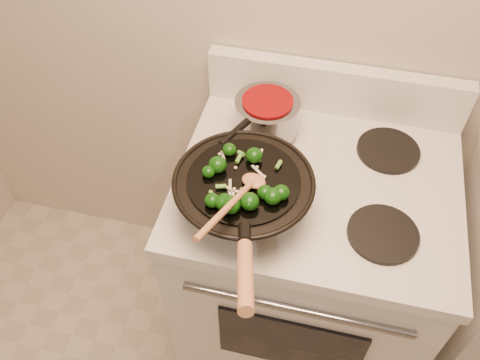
# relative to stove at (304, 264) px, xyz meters

# --- Properties ---
(stove) EXTENTS (0.78, 0.67, 1.08)m
(stove) POSITION_rel_stove_xyz_m (0.00, 0.00, 0.00)
(stove) COLOR white
(stove) RESTS_ON ground
(wok) EXTENTS (0.36, 0.58, 0.24)m
(wok) POSITION_rel_stove_xyz_m (-0.18, -0.16, 0.52)
(wok) COLOR black
(wok) RESTS_ON stove
(stirfry) EXTENTS (0.22, 0.23, 0.04)m
(stirfry) POSITION_rel_stove_xyz_m (-0.18, -0.19, 0.59)
(stirfry) COLOR #0C3808
(stirfry) RESTS_ON wok
(wooden_spoon) EXTENTS (0.12, 0.27, 0.08)m
(wooden_spoon) POSITION_rel_stove_xyz_m (-0.17, -0.23, 0.60)
(wooden_spoon) COLOR #B87648
(wooden_spoon) RESTS_ON wok
(saucepan) EXTENTS (0.19, 0.29, 0.11)m
(saucepan) POSITION_rel_stove_xyz_m (-0.18, 0.15, 0.52)
(saucepan) COLOR gray
(saucepan) RESTS_ON stove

